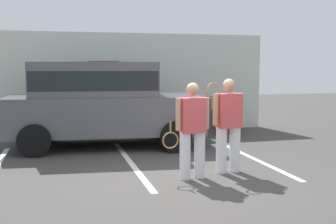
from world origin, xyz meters
TOP-DOWN VIEW (x-y plane):
  - ground_plane at (0.00, 0.00)m, footprint 40.00×40.00m
  - parking_stripe_1 at (-0.69, 1.50)m, footprint 0.12×4.40m
  - parking_stripe_2 at (1.91, 1.50)m, footprint 0.12×4.40m
  - house_frontage at (-0.01, 5.63)m, footprint 8.35×0.40m
  - parked_suv at (-1.08, 3.37)m, footprint 4.76×2.52m
  - tennis_player_man at (0.14, 0.02)m, footprint 0.88×0.29m
  - tennis_player_woman at (0.92, 0.27)m, footprint 0.78×0.32m
  - potted_plant_by_porch at (2.73, 4.51)m, footprint 0.60×0.60m

SIDE VIEW (x-z plane):
  - ground_plane at x=0.00m, z-range 0.00..0.00m
  - parking_stripe_1 at x=-0.69m, z-range 0.00..0.01m
  - parking_stripe_2 at x=1.91m, z-range 0.00..0.01m
  - potted_plant_by_porch at x=2.73m, z-range 0.04..0.83m
  - tennis_player_man at x=0.14m, z-range 0.03..1.70m
  - tennis_player_woman at x=0.92m, z-range 0.04..1.77m
  - parked_suv at x=-1.08m, z-range 0.12..2.17m
  - house_frontage at x=-0.01m, z-range -0.09..2.84m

